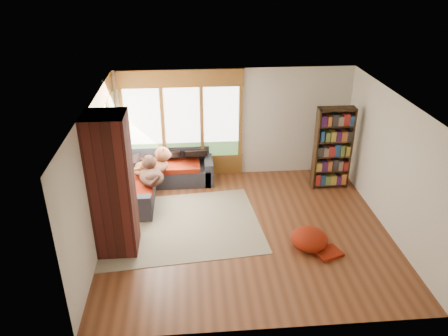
# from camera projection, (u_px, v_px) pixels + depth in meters

# --- Properties ---
(floor) EXTENTS (5.50, 5.50, 0.00)m
(floor) POSITION_uv_depth(u_px,v_px,m) (246.00, 230.00, 8.57)
(floor) COLOR #5C2F19
(floor) RESTS_ON ground
(ceiling) EXTENTS (5.50, 5.50, 0.00)m
(ceiling) POSITION_uv_depth(u_px,v_px,m) (250.00, 103.00, 7.41)
(ceiling) COLOR white
(wall_back) EXTENTS (5.50, 0.04, 2.60)m
(wall_back) POSITION_uv_depth(u_px,v_px,m) (234.00, 123.00, 10.22)
(wall_back) COLOR silver
(wall_back) RESTS_ON ground
(wall_front) EXTENTS (5.50, 0.04, 2.60)m
(wall_front) POSITION_uv_depth(u_px,v_px,m) (273.00, 257.00, 5.76)
(wall_front) COLOR silver
(wall_front) RESTS_ON ground
(wall_left) EXTENTS (0.04, 5.00, 2.60)m
(wall_left) POSITION_uv_depth(u_px,v_px,m) (95.00, 177.00, 7.79)
(wall_left) COLOR silver
(wall_left) RESTS_ON ground
(wall_right) EXTENTS (0.04, 5.00, 2.60)m
(wall_right) POSITION_uv_depth(u_px,v_px,m) (393.00, 166.00, 8.19)
(wall_right) COLOR silver
(wall_right) RESTS_ON ground
(windows_back) EXTENTS (2.82, 0.10, 1.90)m
(windows_back) POSITION_uv_depth(u_px,v_px,m) (182.00, 123.00, 10.08)
(windows_back) COLOR #8F5D24
(windows_back) RESTS_ON wall_back
(windows_left) EXTENTS (0.10, 2.62, 1.90)m
(windows_left) POSITION_uv_depth(u_px,v_px,m) (107.00, 148.00, 8.84)
(windows_left) COLOR #8F5D24
(windows_left) RESTS_ON wall_left
(roller_blind) EXTENTS (0.03, 0.72, 0.90)m
(roller_blind) POSITION_uv_depth(u_px,v_px,m) (112.00, 115.00, 9.40)
(roller_blind) COLOR gray
(roller_blind) RESTS_ON wall_left
(brick_chimney) EXTENTS (0.70, 0.70, 2.60)m
(brick_chimney) POSITION_uv_depth(u_px,v_px,m) (112.00, 186.00, 7.50)
(brick_chimney) COLOR #471914
(brick_chimney) RESTS_ON ground
(sectional_sofa) EXTENTS (2.20, 2.20, 0.80)m
(sectional_sofa) POSITION_uv_depth(u_px,v_px,m) (151.00, 180.00, 9.81)
(sectional_sofa) COLOR #23232D
(sectional_sofa) RESTS_ON ground
(area_rug) EXTENTS (3.38, 2.71, 0.01)m
(area_rug) POSITION_uv_depth(u_px,v_px,m) (180.00, 225.00, 8.72)
(area_rug) COLOR beige
(area_rug) RESTS_ON ground
(bookshelf) EXTENTS (0.82, 0.27, 1.91)m
(bookshelf) POSITION_uv_depth(u_px,v_px,m) (333.00, 148.00, 9.76)
(bookshelf) COLOR black
(bookshelf) RESTS_ON ground
(pouf) EXTENTS (0.91, 0.91, 0.37)m
(pouf) POSITION_uv_depth(u_px,v_px,m) (309.00, 239.00, 7.99)
(pouf) COLOR maroon
(pouf) RESTS_ON area_rug
(dog_tan) EXTENTS (1.00, 0.91, 0.49)m
(dog_tan) POSITION_uv_depth(u_px,v_px,m) (153.00, 162.00, 9.56)
(dog_tan) COLOR brown
(dog_tan) RESTS_ON sectional_sofa
(dog_brindle) EXTENTS (0.66, 0.89, 0.45)m
(dog_brindle) POSITION_uv_depth(u_px,v_px,m) (151.00, 171.00, 9.22)
(dog_brindle) COLOR black
(dog_brindle) RESTS_ON sectional_sofa
(throw_pillows) EXTENTS (1.98, 1.68, 0.45)m
(throw_pillows) POSITION_uv_depth(u_px,v_px,m) (153.00, 159.00, 9.64)
(throw_pillows) COLOR black
(throw_pillows) RESTS_ON sectional_sofa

